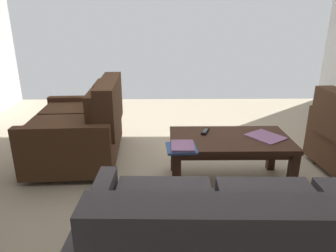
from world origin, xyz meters
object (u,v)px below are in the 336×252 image
(loveseat_near, at_px, (83,128))
(tv_remote, at_px, (205,131))
(book_stack, at_px, (182,147))
(sofa_main, at_px, (282,252))
(coffee_table, at_px, (230,145))
(loose_magazine, at_px, (266,137))

(loveseat_near, xyz_separation_m, tv_remote, (-1.23, 0.41, 0.11))
(loveseat_near, height_order, book_stack, loveseat_near)
(tv_remote, bearing_deg, sofa_main, 98.02)
(loveseat_near, xyz_separation_m, coffee_table, (-1.44, 0.54, 0.03))
(coffee_table, bearing_deg, sofa_main, 89.87)
(tv_remote, relative_size, loose_magazine, 0.56)
(sofa_main, xyz_separation_m, tv_remote, (0.20, -1.43, 0.11))
(tv_remote, bearing_deg, loveseat_near, -18.58)
(loveseat_near, relative_size, tv_remote, 7.42)
(sofa_main, xyz_separation_m, loose_magazine, (-0.32, -1.31, 0.10))
(sofa_main, relative_size, book_stack, 7.83)
(sofa_main, distance_m, coffee_table, 1.30)
(loveseat_near, bearing_deg, sofa_main, 127.84)
(sofa_main, distance_m, loose_magazine, 1.35)
(sofa_main, relative_size, loose_magazine, 6.77)
(loveseat_near, height_order, loose_magazine, loveseat_near)
(loose_magazine, bearing_deg, tv_remote, 131.93)
(sofa_main, bearing_deg, book_stack, -67.48)
(coffee_table, relative_size, loose_magazine, 3.58)
(sofa_main, xyz_separation_m, loveseat_near, (1.43, -1.85, 0.00))
(sofa_main, relative_size, loveseat_near, 1.62)
(book_stack, bearing_deg, loveseat_near, -38.47)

